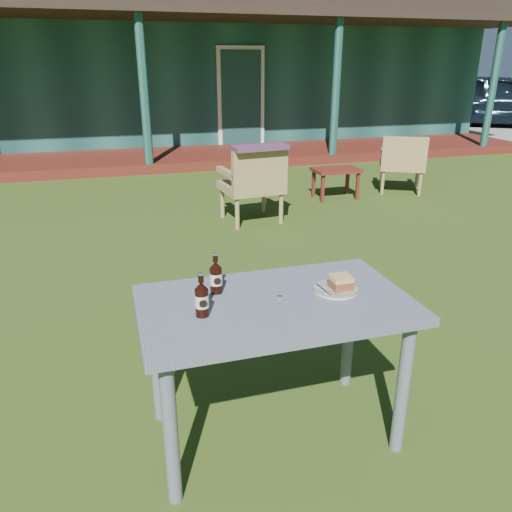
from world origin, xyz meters
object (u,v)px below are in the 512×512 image
object	(u,v)px
plate	(335,289)
armchair_right	(403,161)
car_near	(497,100)
cola_bottle_near	(216,277)
cola_bottle_far	(202,299)
cafe_table	(275,321)
side_table	(336,173)
armchair_left	(254,181)
cake_slice	(341,282)

from	to	relation	value
plate	armchair_right	size ratio (longest dim) A/B	0.26
car_near	cola_bottle_near	distance (m)	14.28
cola_bottle_far	cafe_table	bearing A→B (deg)	7.80
plate	side_table	bearing A→B (deg)	64.61
cola_bottle_near	armchair_left	xyz separation A→B (m)	(1.11, 3.19, -0.32)
car_near	side_table	bearing A→B (deg)	161.64
plate	cake_slice	bearing A→B (deg)	-29.32
armchair_right	side_table	xyz separation A→B (m)	(-1.00, -0.02, -0.10)
cake_slice	armchair_left	bearing A→B (deg)	80.44
cola_bottle_near	armchair_left	bearing A→B (deg)	70.78
cola_bottle_far	car_near	bearing A→B (deg)	44.74
cola_bottle_near	armchair_left	distance (m)	3.40
armchair_left	armchair_right	size ratio (longest dim) A/B	1.07
plate	armchair_left	distance (m)	3.39
cafe_table	plate	bearing A→B (deg)	3.94
cola_bottle_far	armchair_left	xyz separation A→B (m)	(1.22, 3.39, -0.32)
side_table	car_near	bearing A→B (deg)	38.16
side_table	cola_bottle_near	bearing A→B (deg)	-122.07
plate	cafe_table	bearing A→B (deg)	-176.06
cake_slice	armchair_left	xyz separation A→B (m)	(0.56, 3.34, -0.29)
plate	cola_bottle_far	bearing A→B (deg)	-174.02
car_near	cafe_table	world-z (taller)	car_near
car_near	plate	world-z (taller)	car_near
cake_slice	cola_bottle_near	xyz separation A→B (m)	(-0.55, 0.15, 0.03)
cake_slice	side_table	distance (m)	4.51
armchair_left	side_table	bearing A→B (deg)	28.47
car_near	cola_bottle_near	xyz separation A→B (m)	(-10.20, -10.00, 0.08)
side_table	cola_bottle_far	bearing A→B (deg)	-121.83
cafe_table	cake_slice	xyz separation A→B (m)	(0.32, 0.01, 0.15)
cafe_table	armchair_right	bearing A→B (deg)	51.81
cafe_table	cake_slice	bearing A→B (deg)	1.72
cake_slice	armchair_right	bearing A→B (deg)	54.60
plate	cola_bottle_near	world-z (taller)	cola_bottle_near
car_near	cola_bottle_far	xyz separation A→B (m)	(-10.30, -10.20, 0.08)
cake_slice	side_table	bearing A→B (deg)	64.90
armchair_left	plate	bearing A→B (deg)	-99.92
cafe_table	armchair_left	world-z (taller)	armchair_left
cake_slice	cola_bottle_far	world-z (taller)	cola_bottle_far
side_table	armchair_left	bearing A→B (deg)	-151.53
car_near	cola_bottle_near	world-z (taller)	car_near
armchair_right	side_table	world-z (taller)	armchair_right
armchair_right	car_near	bearing A→B (deg)	41.96
cafe_table	cola_bottle_far	distance (m)	0.38
cake_slice	armchair_right	distance (m)	5.03
armchair_left	armchair_right	world-z (taller)	armchair_left
armchair_left	armchair_right	distance (m)	2.46
armchair_right	cake_slice	bearing A→B (deg)	-125.40
plate	armchair_right	xyz separation A→B (m)	(2.93, 4.08, -0.29)
cake_slice	side_table	size ratio (longest dim) A/B	0.15
car_near	cafe_table	distance (m)	14.23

